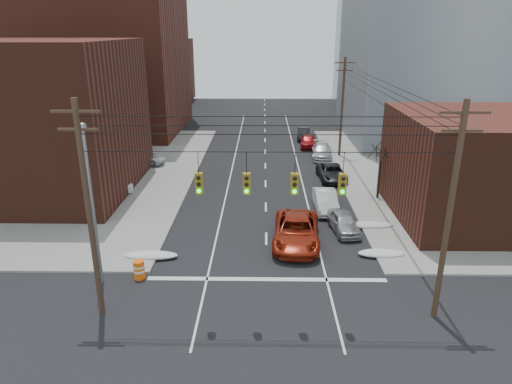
{
  "coord_description": "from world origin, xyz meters",
  "views": [
    {
      "loc": [
        -0.25,
        -16.89,
        13.81
      ],
      "look_at": [
        -0.74,
        13.29,
        3.0
      ],
      "focal_mm": 32.0,
      "sensor_mm": 36.0,
      "label": 1
    }
  ],
  "objects_px": {
    "parked_car_d": "(322,151)",
    "parked_car_e": "(308,141)",
    "parked_car_f": "(304,134)",
    "lot_car_c": "(84,180)",
    "construction_barrel": "(139,269)",
    "lot_car_a": "(110,187)",
    "parked_car_a": "(344,222)",
    "parked_car_c": "(332,173)",
    "lot_car_d": "(88,165)",
    "red_pickup": "(296,231)",
    "parked_car_b": "(326,201)",
    "lot_car_b": "(140,158)"
  },
  "relations": [
    {
      "from": "parked_car_a",
      "to": "parked_car_e",
      "type": "relative_size",
      "value": 0.91
    },
    {
      "from": "parked_car_b",
      "to": "parked_car_c",
      "type": "height_order",
      "value": "parked_car_b"
    },
    {
      "from": "parked_car_d",
      "to": "parked_car_e",
      "type": "height_order",
      "value": "parked_car_d"
    },
    {
      "from": "parked_car_e",
      "to": "parked_car_d",
      "type": "bearing_deg",
      "value": -72.74
    },
    {
      "from": "parked_car_e",
      "to": "lot_car_c",
      "type": "xyz_separation_m",
      "value": [
        -21.94,
        -15.8,
        0.01
      ]
    },
    {
      "from": "red_pickup",
      "to": "construction_barrel",
      "type": "distance_m",
      "value": 10.64
    },
    {
      "from": "parked_car_a",
      "to": "construction_barrel",
      "type": "height_order",
      "value": "parked_car_a"
    },
    {
      "from": "red_pickup",
      "to": "parked_car_f",
      "type": "xyz_separation_m",
      "value": [
        3.08,
        31.31,
        -0.16
      ]
    },
    {
      "from": "parked_car_d",
      "to": "construction_barrel",
      "type": "xyz_separation_m",
      "value": [
        -13.85,
        -26.79,
        -0.2
      ]
    },
    {
      "from": "lot_car_a",
      "to": "red_pickup",
      "type": "bearing_deg",
      "value": -135.79
    },
    {
      "from": "parked_car_a",
      "to": "parked_car_c",
      "type": "bearing_deg",
      "value": 78.92
    },
    {
      "from": "parked_car_d",
      "to": "lot_car_b",
      "type": "relative_size",
      "value": 1.04
    },
    {
      "from": "parked_car_a",
      "to": "parked_car_f",
      "type": "bearing_deg",
      "value": 83.75
    },
    {
      "from": "lot_car_b",
      "to": "lot_car_d",
      "type": "xyz_separation_m",
      "value": [
        -4.57,
        -2.81,
        0.02
      ]
    },
    {
      "from": "parked_car_d",
      "to": "parked_car_f",
      "type": "relative_size",
      "value": 1.18
    },
    {
      "from": "red_pickup",
      "to": "lot_car_a",
      "type": "xyz_separation_m",
      "value": [
        -15.72,
        9.26,
        -0.11
      ]
    },
    {
      "from": "construction_barrel",
      "to": "parked_car_a",
      "type": "bearing_deg",
      "value": 27.64
    },
    {
      "from": "parked_car_a",
      "to": "lot_car_b",
      "type": "bearing_deg",
      "value": 132.01
    },
    {
      "from": "parked_car_f",
      "to": "lot_car_a",
      "type": "xyz_separation_m",
      "value": [
        -18.8,
        -22.05,
        0.05
      ]
    },
    {
      "from": "lot_car_a",
      "to": "lot_car_d",
      "type": "bearing_deg",
      "value": 18.59
    },
    {
      "from": "parked_car_f",
      "to": "construction_barrel",
      "type": "bearing_deg",
      "value": -103.9
    },
    {
      "from": "parked_car_e",
      "to": "lot_car_b",
      "type": "xyz_separation_m",
      "value": [
        -18.62,
        -8.65,
        0.09
      ]
    },
    {
      "from": "parked_car_c",
      "to": "parked_car_d",
      "type": "distance_m",
      "value": 7.95
    },
    {
      "from": "parked_car_c",
      "to": "lot_car_d",
      "type": "bearing_deg",
      "value": 173.34
    },
    {
      "from": "parked_car_e",
      "to": "lot_car_d",
      "type": "distance_m",
      "value": 25.86
    },
    {
      "from": "parked_car_e",
      "to": "lot_car_c",
      "type": "height_order",
      "value": "parked_car_e"
    },
    {
      "from": "parked_car_a",
      "to": "parked_car_d",
      "type": "distance_m",
      "value": 19.98
    },
    {
      "from": "parked_car_d",
      "to": "lot_car_c",
      "type": "xyz_separation_m",
      "value": [
        -23.04,
        -10.77,
        0.01
      ]
    },
    {
      "from": "parked_car_f",
      "to": "lot_car_b",
      "type": "xyz_separation_m",
      "value": [
        -18.44,
        -12.96,
        0.12
      ]
    },
    {
      "from": "red_pickup",
      "to": "lot_car_d",
      "type": "xyz_separation_m",
      "value": [
        -19.93,
        15.54,
        -0.03
      ]
    },
    {
      "from": "parked_car_d",
      "to": "parked_car_e",
      "type": "xyz_separation_m",
      "value": [
        -1.11,
        5.03,
        -0.0
      ]
    },
    {
      "from": "parked_car_d",
      "to": "parked_car_e",
      "type": "bearing_deg",
      "value": 107.41
    },
    {
      "from": "lot_car_c",
      "to": "lot_car_d",
      "type": "bearing_deg",
      "value": 2.25
    },
    {
      "from": "parked_car_b",
      "to": "construction_barrel",
      "type": "relative_size",
      "value": 4.2
    },
    {
      "from": "parked_car_c",
      "to": "parked_car_e",
      "type": "xyz_separation_m",
      "value": [
        -1.11,
        12.97,
        0.06
      ]
    },
    {
      "from": "parked_car_f",
      "to": "lot_car_b",
      "type": "distance_m",
      "value": 22.54
    },
    {
      "from": "parked_car_b",
      "to": "construction_barrel",
      "type": "distance_m",
      "value": 16.44
    },
    {
      "from": "parked_car_b",
      "to": "lot_car_b",
      "type": "relative_size",
      "value": 0.92
    },
    {
      "from": "parked_car_a",
      "to": "parked_car_f",
      "type": "xyz_separation_m",
      "value": [
        -0.46,
        29.3,
        0.04
      ]
    },
    {
      "from": "parked_car_b",
      "to": "red_pickup",
      "type": "bearing_deg",
      "value": -114.92
    },
    {
      "from": "lot_car_d",
      "to": "construction_barrel",
      "type": "bearing_deg",
      "value": -177.58
    },
    {
      "from": "construction_barrel",
      "to": "lot_car_a",
      "type": "bearing_deg",
      "value": 113.87
    },
    {
      "from": "lot_car_b",
      "to": "lot_car_d",
      "type": "distance_m",
      "value": 5.36
    },
    {
      "from": "parked_car_a",
      "to": "parked_car_b",
      "type": "xyz_separation_m",
      "value": [
        -0.77,
        4.13,
        0.08
      ]
    },
    {
      "from": "parked_car_a",
      "to": "lot_car_a",
      "type": "bearing_deg",
      "value": 152.22
    },
    {
      "from": "red_pickup",
      "to": "parked_car_c",
      "type": "xyz_separation_m",
      "value": [
        4.37,
        14.03,
        -0.19
      ]
    },
    {
      "from": "red_pickup",
      "to": "construction_barrel",
      "type": "xyz_separation_m",
      "value": [
        -9.49,
        -4.81,
        -0.33
      ]
    },
    {
      "from": "parked_car_a",
      "to": "construction_barrel",
      "type": "xyz_separation_m",
      "value": [
        -13.03,
        -6.82,
        -0.12
      ]
    },
    {
      "from": "construction_barrel",
      "to": "parked_car_f",
      "type": "bearing_deg",
      "value": 70.81
    },
    {
      "from": "parked_car_e",
      "to": "construction_barrel",
      "type": "distance_m",
      "value": 34.27
    }
  ]
}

